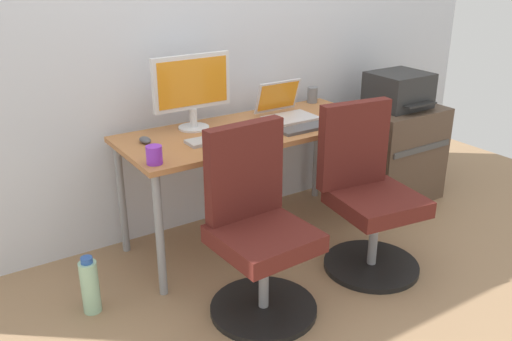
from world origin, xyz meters
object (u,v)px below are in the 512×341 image
water_bottle_on_floor (90,286)px  coffee_mug (154,155)px  office_chair_right (367,197)px  office_chair_left (257,231)px  side_cabinet (393,152)px  open_laptop (285,109)px  printer (399,90)px  desktop_monitor (192,87)px

water_bottle_on_floor → coffee_mug: coffee_mug is taller
office_chair_right → coffee_mug: office_chair_right is taller
office_chair_left → coffee_mug: office_chair_left is taller
side_cabinet → open_laptop: 1.01m
side_cabinet → printer: printer is taller
office_chair_right → printer: size_ratio=2.35×
desktop_monitor → coffee_mug: bearing=-136.5°
desktop_monitor → open_laptop: desktop_monitor is taller
office_chair_left → side_cabinet: office_chair_left is taller
printer → desktop_monitor: bearing=172.5°
side_cabinet → water_bottle_on_floor: 2.31m
side_cabinet → office_chair_left: bearing=-158.8°
side_cabinet → open_laptop: bearing=174.5°
printer → water_bottle_on_floor: (-2.29, -0.20, -0.64)m
office_chair_left → water_bottle_on_floor: (-0.72, 0.41, -0.28)m
side_cabinet → desktop_monitor: size_ratio=1.40×
office_chair_right → desktop_monitor: 1.17m
office_chair_left → printer: 1.72m
office_chair_left → coffee_mug: 0.63m
water_bottle_on_floor → desktop_monitor: desktop_monitor is taller
office_chair_right → printer: 1.10m
office_chair_left → desktop_monitor: size_ratio=1.96×
side_cabinet → coffee_mug: (-1.91, -0.21, 0.43)m
coffee_mug → desktop_monitor: bearing=43.5°
office_chair_left → desktop_monitor: bearing=84.1°
printer → open_laptop: 0.91m
desktop_monitor → printer: bearing=-7.5°
printer → coffee_mug: bearing=-173.9°
side_cabinet → desktop_monitor: bearing=172.5°
printer → water_bottle_on_floor: size_ratio=1.29×
printer → open_laptop: (-0.90, 0.09, -0.02)m
desktop_monitor → office_chair_right: bearing=-51.0°
water_bottle_on_floor → open_laptop: bearing=11.5°
side_cabinet → open_laptop: open_laptop is taller
side_cabinet → coffee_mug: bearing=-173.8°
office_chair_right → water_bottle_on_floor: (-1.46, 0.41, -0.28)m
side_cabinet → open_laptop: (-0.90, 0.09, 0.44)m
office_chair_right → open_laptop: same height
office_chair_right → water_bottle_on_floor: office_chair_right is taller
office_chair_right → desktop_monitor: desktop_monitor is taller
office_chair_left → desktop_monitor: 0.97m
office_chair_right → printer: bearing=35.9°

